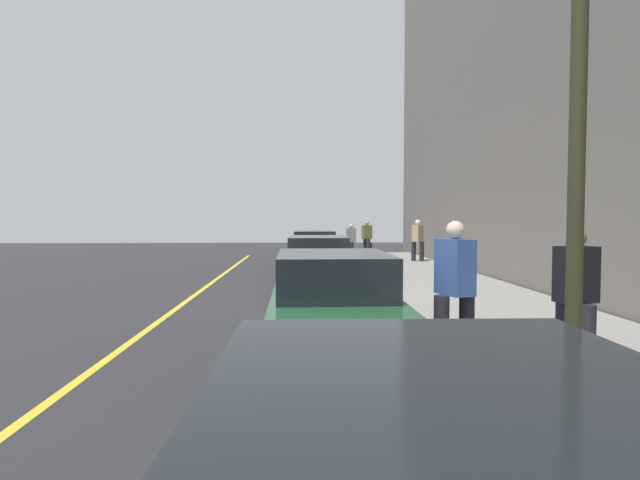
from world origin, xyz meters
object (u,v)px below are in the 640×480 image
object	(u,v)px
parked_car_charcoal	(314,249)
rolling_suitcase	(369,249)
parked_car_green	(332,302)
pedestrian_tan_coat	(418,239)
pedestrian_black_coat	(576,293)
pedestrian_olive_coat	(367,237)
pedestrian_blue_coat	(455,286)
traffic_light_pole	(578,70)
parked_car_maroon	(318,263)
pedestrian_grey_coat	(351,240)

from	to	relation	value
parked_car_charcoal	rolling_suitcase	world-z (taller)	parked_car_charcoal
parked_car_green	pedestrian_tan_coat	bearing A→B (deg)	-18.23
parked_car_charcoal	pedestrian_black_coat	size ratio (longest dim) A/B	2.42
parked_car_charcoal	pedestrian_olive_coat	distance (m)	5.64
pedestrian_blue_coat	rolling_suitcase	size ratio (longest dim) A/B	1.88
traffic_light_pole	rolling_suitcase	xyz separation A→B (m)	(21.79, -1.51, -2.65)
pedestrian_blue_coat	rolling_suitcase	xyz separation A→B (m)	(18.95, -1.52, -0.67)
parked_car_maroon	pedestrian_olive_coat	size ratio (longest dim) A/B	2.67
parked_car_charcoal	traffic_light_pole	bearing A→B (deg)	-174.82
pedestrian_tan_coat	pedestrian_grey_coat	xyz separation A→B (m)	(1.56, 2.76, -0.10)
parked_car_maroon	pedestrian_black_coat	size ratio (longest dim) A/B	2.66
parked_car_maroon	pedestrian_black_coat	xyz separation A→B (m)	(-8.09, -2.93, 0.33)
pedestrian_grey_coat	traffic_light_pole	bearing A→B (deg)	179.01
parked_car_maroon	pedestrian_black_coat	distance (m)	8.61
parked_car_charcoal	traffic_light_pole	xyz separation A→B (m)	(-16.53, -1.50, 2.36)
pedestrian_tan_coat	pedestrian_grey_coat	size ratio (longest dim) A/B	1.11
traffic_light_pole	parked_car_maroon	bearing A→B (deg)	8.37
pedestrian_olive_coat	traffic_light_pole	world-z (taller)	traffic_light_pole
parked_car_charcoal	pedestrian_black_coat	xyz separation A→B (m)	(-14.12, -2.89, 0.33)
pedestrian_tan_coat	pedestrian_black_coat	bearing A→B (deg)	173.75
traffic_light_pole	pedestrian_black_coat	bearing A→B (deg)	-29.91
rolling_suitcase	pedestrian_grey_coat	bearing A→B (deg)	152.50
parked_car_maroon	pedestrian_grey_coat	world-z (taller)	pedestrian_grey_coat
parked_car_maroon	pedestrian_blue_coat	world-z (taller)	pedestrian_blue_coat
pedestrian_black_coat	pedestrian_tan_coat	size ratio (longest dim) A/B	0.97
parked_car_maroon	pedestrian_black_coat	bearing A→B (deg)	-160.06
pedestrian_olive_coat	pedestrian_grey_coat	xyz separation A→B (m)	(-1.88, 0.98, -0.06)
pedestrian_grey_coat	traffic_light_pole	xyz separation A→B (m)	(-19.53, 0.34, 2.10)
pedestrian_olive_coat	pedestrian_tan_coat	distance (m)	3.88
pedestrian_blue_coat	pedestrian_black_coat	bearing A→B (deg)	-106.70
pedestrian_tan_coat	parked_car_maroon	bearing A→B (deg)	148.15
parked_car_green	rolling_suitcase	xyz separation A→B (m)	(17.97, -3.08, -0.30)
parked_car_green	pedestrian_grey_coat	distance (m)	15.83
pedestrian_tan_coat	pedestrian_grey_coat	bearing A→B (deg)	60.41
pedestrian_olive_coat	pedestrian_grey_coat	world-z (taller)	pedestrian_olive_coat
parked_car_green	pedestrian_olive_coat	world-z (taller)	pedestrian_olive_coat
pedestrian_black_coat	pedestrian_blue_coat	size ratio (longest dim) A/B	0.95
pedestrian_black_coat	traffic_light_pole	bearing A→B (deg)	150.09
pedestrian_olive_coat	traffic_light_pole	bearing A→B (deg)	176.48
parked_car_green	rolling_suitcase	size ratio (longest dim) A/B	4.43
rolling_suitcase	traffic_light_pole	bearing A→B (deg)	176.04
parked_car_maroon	pedestrian_tan_coat	bearing A→B (deg)	-31.85
parked_car_green	rolling_suitcase	distance (m)	18.23
parked_car_charcoal	rolling_suitcase	xyz separation A→B (m)	(5.25, -3.01, -0.30)
pedestrian_black_coat	pedestrian_grey_coat	bearing A→B (deg)	3.52
rolling_suitcase	pedestrian_black_coat	bearing A→B (deg)	179.65
pedestrian_black_coat	pedestrian_grey_coat	distance (m)	17.15
pedestrian_black_coat	pedestrian_grey_coat	xyz separation A→B (m)	(17.12, 1.05, -0.07)
parked_car_maroon	pedestrian_olive_coat	world-z (taller)	pedestrian_olive_coat
pedestrian_black_coat	pedestrian_tan_coat	bearing A→B (deg)	-6.25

